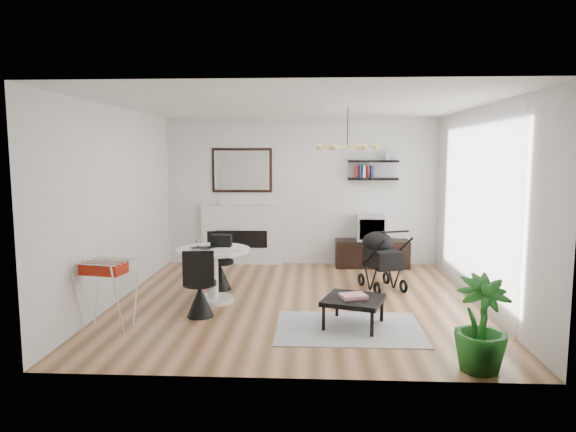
{
  "coord_description": "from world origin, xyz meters",
  "views": [
    {
      "loc": [
        0.23,
        -7.0,
        2.06
      ],
      "look_at": [
        -0.14,
        0.4,
        1.15
      ],
      "focal_mm": 32.0,
      "sensor_mm": 36.0,
      "label": 1
    }
  ],
  "objects_px": {
    "fireplace": "(242,228)",
    "dining_table": "(213,267)",
    "drying_rack": "(107,293)",
    "potted_plant": "(481,324)",
    "tv_console": "(372,253)",
    "crt_tv": "(371,228)",
    "stroller": "(381,261)",
    "coffee_table": "(354,301)"
  },
  "relations": [
    {
      "from": "tv_console",
      "to": "potted_plant",
      "type": "bearing_deg",
      "value": -83.41
    },
    {
      "from": "potted_plant",
      "to": "drying_rack",
      "type": "bearing_deg",
      "value": 166.33
    },
    {
      "from": "coffee_table",
      "to": "tv_console",
      "type": "bearing_deg",
      "value": 79.89
    },
    {
      "from": "coffee_table",
      "to": "potted_plant",
      "type": "relative_size",
      "value": 0.92
    },
    {
      "from": "crt_tv",
      "to": "drying_rack",
      "type": "height_order",
      "value": "crt_tv"
    },
    {
      "from": "drying_rack",
      "to": "crt_tv",
      "type": "bearing_deg",
      "value": 56.33
    },
    {
      "from": "fireplace",
      "to": "potted_plant",
      "type": "relative_size",
      "value": 2.36
    },
    {
      "from": "tv_console",
      "to": "stroller",
      "type": "xyz_separation_m",
      "value": [
        -0.03,
        -1.48,
        0.17
      ]
    },
    {
      "from": "crt_tv",
      "to": "potted_plant",
      "type": "relative_size",
      "value": 0.57
    },
    {
      "from": "dining_table",
      "to": "coffee_table",
      "type": "bearing_deg",
      "value": -27.04
    },
    {
      "from": "tv_console",
      "to": "potted_plant",
      "type": "relative_size",
      "value": 1.44
    },
    {
      "from": "crt_tv",
      "to": "dining_table",
      "type": "height_order",
      "value": "crt_tv"
    },
    {
      "from": "dining_table",
      "to": "stroller",
      "type": "height_order",
      "value": "stroller"
    },
    {
      "from": "dining_table",
      "to": "potted_plant",
      "type": "distance_m",
      "value": 3.67
    },
    {
      "from": "fireplace",
      "to": "stroller",
      "type": "xyz_separation_m",
      "value": [
        2.37,
        -1.65,
        -0.27
      ]
    },
    {
      "from": "drying_rack",
      "to": "stroller",
      "type": "height_order",
      "value": "stroller"
    },
    {
      "from": "drying_rack",
      "to": "potted_plant",
      "type": "height_order",
      "value": "potted_plant"
    },
    {
      "from": "crt_tv",
      "to": "drying_rack",
      "type": "relative_size",
      "value": 0.62
    },
    {
      "from": "fireplace",
      "to": "dining_table",
      "type": "bearing_deg",
      "value": -91.32
    },
    {
      "from": "dining_table",
      "to": "coffee_table",
      "type": "xyz_separation_m",
      "value": [
        1.87,
        -0.95,
        -0.18
      ]
    },
    {
      "from": "drying_rack",
      "to": "dining_table",
      "type": "bearing_deg",
      "value": 59.92
    },
    {
      "from": "fireplace",
      "to": "dining_table",
      "type": "height_order",
      "value": "fireplace"
    },
    {
      "from": "dining_table",
      "to": "potted_plant",
      "type": "relative_size",
      "value": 1.12
    },
    {
      "from": "tv_console",
      "to": "dining_table",
      "type": "relative_size",
      "value": 1.29
    },
    {
      "from": "fireplace",
      "to": "stroller",
      "type": "height_order",
      "value": "fireplace"
    },
    {
      "from": "drying_rack",
      "to": "stroller",
      "type": "xyz_separation_m",
      "value": [
        3.45,
        2.04,
        -0.02
      ]
    },
    {
      "from": "tv_console",
      "to": "drying_rack",
      "type": "relative_size",
      "value": 1.59
    },
    {
      "from": "drying_rack",
      "to": "potted_plant",
      "type": "distance_m",
      "value": 4.11
    },
    {
      "from": "crt_tv",
      "to": "coffee_table",
      "type": "bearing_deg",
      "value": -99.59
    },
    {
      "from": "tv_console",
      "to": "drying_rack",
      "type": "bearing_deg",
      "value": -134.7
    },
    {
      "from": "tv_console",
      "to": "potted_plant",
      "type": "distance_m",
      "value": 4.52
    },
    {
      "from": "dining_table",
      "to": "drying_rack",
      "type": "xyz_separation_m",
      "value": [
        -1.02,
        -1.18,
        -0.06
      ]
    },
    {
      "from": "fireplace",
      "to": "potted_plant",
      "type": "bearing_deg",
      "value": -57.91
    },
    {
      "from": "potted_plant",
      "to": "dining_table",
      "type": "bearing_deg",
      "value": 144.1
    },
    {
      "from": "crt_tv",
      "to": "fireplace",
      "type": "bearing_deg",
      "value": 175.95
    },
    {
      "from": "fireplace",
      "to": "crt_tv",
      "type": "relative_size",
      "value": 4.16
    },
    {
      "from": "tv_console",
      "to": "fireplace",
      "type": "bearing_deg",
      "value": 176.08
    },
    {
      "from": "fireplace",
      "to": "tv_console",
      "type": "bearing_deg",
      "value": -3.92
    },
    {
      "from": "dining_table",
      "to": "coffee_table",
      "type": "relative_size",
      "value": 1.22
    },
    {
      "from": "drying_rack",
      "to": "potted_plant",
      "type": "bearing_deg",
      "value": -2.88
    },
    {
      "from": "dining_table",
      "to": "tv_console",
      "type": "bearing_deg",
      "value": 43.54
    },
    {
      "from": "fireplace",
      "to": "drying_rack",
      "type": "distance_m",
      "value": 3.84
    }
  ]
}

